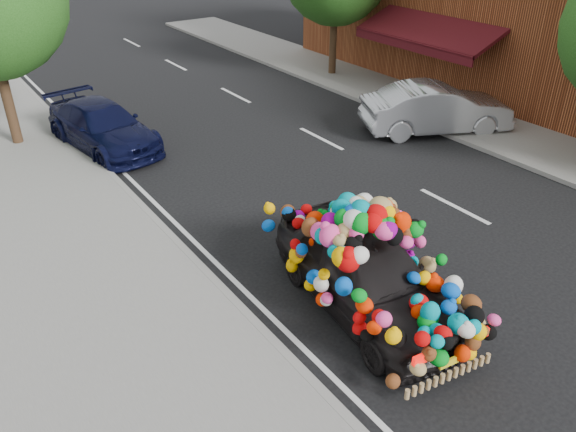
% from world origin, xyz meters
% --- Properties ---
extents(ground, '(100.00, 100.00, 0.00)m').
position_xyz_m(ground, '(0.00, 0.00, 0.00)').
color(ground, black).
rests_on(ground, ground).
extents(sidewalk, '(4.00, 60.00, 0.12)m').
position_xyz_m(sidewalk, '(-4.30, 0.00, 0.06)').
color(sidewalk, gray).
rests_on(sidewalk, ground).
extents(kerb, '(0.15, 60.00, 0.13)m').
position_xyz_m(kerb, '(-2.35, 0.00, 0.07)').
color(kerb, gray).
rests_on(kerb, ground).
extents(footpath_far, '(3.00, 40.00, 0.12)m').
position_xyz_m(footpath_far, '(8.20, 3.00, 0.06)').
color(footpath_far, gray).
rests_on(footpath_far, ground).
extents(lane_markings, '(6.00, 50.00, 0.01)m').
position_xyz_m(lane_markings, '(3.60, 0.00, 0.01)').
color(lane_markings, silver).
rests_on(lane_markings, ground).
extents(plush_art_car, '(2.53, 4.53, 2.05)m').
position_xyz_m(plush_art_car, '(-0.51, -1.53, 1.05)').
color(plush_art_car, black).
rests_on(plush_art_car, ground).
extents(navy_sedan, '(2.38, 4.51, 1.25)m').
position_xyz_m(navy_sedan, '(-1.80, 7.97, 0.62)').
color(navy_sedan, black).
rests_on(navy_sedan, ground).
extents(silver_hatchback, '(4.61, 3.26, 1.44)m').
position_xyz_m(silver_hatchback, '(6.75, 3.52, 0.72)').
color(silver_hatchback, '#B9BAC1').
rests_on(silver_hatchback, ground).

